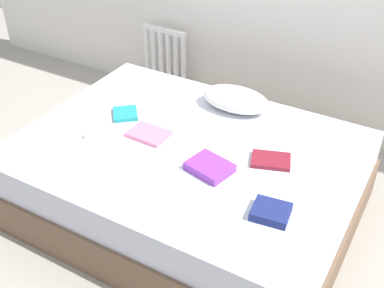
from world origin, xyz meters
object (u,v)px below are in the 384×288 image
bed (188,179)px  textbook_purple (210,167)px  textbook_pink (149,134)px  radiator (165,59)px  pillow (236,99)px  textbook_white (101,132)px  textbook_maroon (271,160)px  textbook_navy (271,212)px  textbook_teal (125,114)px

bed → textbook_purple: bearing=-33.1°
bed → textbook_pink: bearing=-173.7°
radiator → pillow: size_ratio=1.20×
textbook_pink → textbook_white: 0.29m
pillow → bed: bearing=-96.2°
bed → textbook_maroon: textbook_maroon is taller
radiator → textbook_purple: 1.78m
radiator → bed: bearing=-52.2°
radiator → textbook_white: size_ratio=3.06×
textbook_navy → textbook_pink: bearing=154.9°
pillow → textbook_purple: bearing=-76.0°
textbook_navy → textbook_white: bearing=164.6°
textbook_navy → textbook_purple: bearing=150.9°
radiator → textbook_purple: bearing=-49.4°
textbook_maroon → textbook_teal: textbook_maroon is taller
pillow → textbook_pink: pillow is taller
textbook_maroon → textbook_teal: (-1.01, 0.00, -0.00)m
bed → textbook_navy: (0.65, -0.31, 0.28)m
bed → textbook_navy: size_ratio=10.96×
textbook_maroon → textbook_purple: textbook_purple is taller
bed → textbook_purple: (0.22, -0.15, 0.28)m
textbook_pink → textbook_purple: textbook_purple is taller
radiator → textbook_white: bearing=-73.2°
textbook_teal → pillow: bearing=86.9°
textbook_navy → radiator: bearing=128.6°
pillow → textbook_white: bearing=-130.3°
textbook_teal → bed: bearing=40.1°
textbook_navy → textbook_purple: (-0.43, 0.17, 0.00)m
radiator → pillow: bearing=-34.3°
pillow → textbook_purple: (0.17, -0.67, -0.05)m
radiator → textbook_maroon: 1.81m
textbook_teal → textbook_purple: bearing=32.4°
bed → radiator: radiator is taller
textbook_maroon → textbook_purple: 0.35m
pillow → textbook_navy: bearing=-54.7°
pillow → textbook_teal: bearing=-143.2°
textbook_teal → textbook_maroon: bearing=50.0°
bed → textbook_purple: size_ratio=8.68×
textbook_purple → textbook_navy: bearing=-8.2°
textbook_teal → textbook_white: textbook_white is taller
textbook_navy → textbook_purple: 0.46m
radiator → textbook_navy: (1.58, -1.51, 0.17)m
pillow → textbook_pink: size_ratio=1.92×
textbook_purple → pillow: bearing=117.1°
bed → textbook_teal: size_ratio=11.76×
textbook_pink → textbook_purple: size_ratio=1.04×
pillow → textbook_white: size_ratio=2.56×
pillow → textbook_purple: size_ratio=1.99×
pillow → textbook_teal: size_ratio=2.70×
textbook_teal → textbook_purple: size_ratio=0.74×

